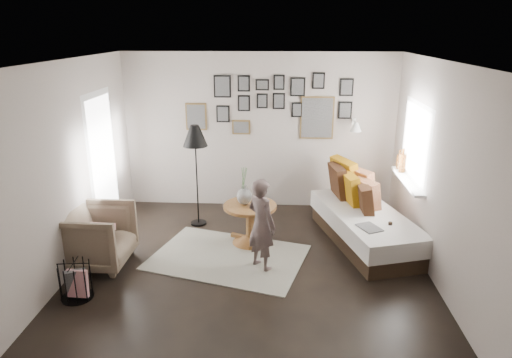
# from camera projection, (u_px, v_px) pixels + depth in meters

# --- Properties ---
(ground) EXTENTS (4.80, 4.80, 0.00)m
(ground) POSITION_uv_depth(u_px,v_px,m) (250.00, 274.00, 5.75)
(ground) COLOR black
(ground) RESTS_ON ground
(wall_back) EXTENTS (4.50, 0.00, 4.50)m
(wall_back) POSITION_uv_depth(u_px,v_px,m) (259.00, 132.00, 7.62)
(wall_back) COLOR #A3988F
(wall_back) RESTS_ON ground
(wall_front) EXTENTS (4.50, 0.00, 4.50)m
(wall_front) POSITION_uv_depth(u_px,v_px,m) (225.00, 286.00, 3.07)
(wall_front) COLOR #A3988F
(wall_front) RESTS_ON ground
(wall_left) EXTENTS (0.00, 4.80, 4.80)m
(wall_left) POSITION_uv_depth(u_px,v_px,m) (62.00, 173.00, 5.46)
(wall_left) COLOR #A3988F
(wall_left) RESTS_ON ground
(wall_right) EXTENTS (0.00, 4.80, 4.80)m
(wall_right) POSITION_uv_depth(u_px,v_px,m) (445.00, 179.00, 5.23)
(wall_right) COLOR #A3988F
(wall_right) RESTS_ON ground
(ceiling) EXTENTS (4.80, 4.80, 0.00)m
(ceiling) POSITION_uv_depth(u_px,v_px,m) (249.00, 62.00, 4.93)
(ceiling) COLOR white
(ceiling) RESTS_ON wall_back
(door_left) EXTENTS (0.00, 2.14, 2.14)m
(door_left) POSITION_uv_depth(u_px,v_px,m) (103.00, 165.00, 6.68)
(door_left) COLOR white
(door_left) RESTS_ON wall_left
(window_right) EXTENTS (0.15, 1.32, 1.30)m
(window_right) POSITION_uv_depth(u_px,v_px,m) (405.00, 174.00, 6.62)
(window_right) COLOR white
(window_right) RESTS_ON wall_right
(gallery_wall) EXTENTS (2.74, 0.03, 1.08)m
(gallery_wall) POSITION_uv_depth(u_px,v_px,m) (277.00, 106.00, 7.45)
(gallery_wall) COLOR brown
(gallery_wall) RESTS_ON wall_back
(wall_sconce) EXTENTS (0.18, 0.36, 0.16)m
(wall_sconce) POSITION_uv_depth(u_px,v_px,m) (356.00, 127.00, 7.24)
(wall_sconce) COLOR white
(wall_sconce) RESTS_ON wall_back
(rug) EXTENTS (2.29, 1.88, 0.01)m
(rug) POSITION_uv_depth(u_px,v_px,m) (228.00, 257.00, 6.16)
(rug) COLOR beige
(rug) RESTS_ON ground
(pedestal_table) EXTENTS (0.75, 0.75, 0.59)m
(pedestal_table) POSITION_uv_depth(u_px,v_px,m) (250.00, 225.00, 6.50)
(pedestal_table) COLOR brown
(pedestal_table) RESTS_ON ground
(vase) EXTENTS (0.21, 0.21, 0.54)m
(vase) POSITION_uv_depth(u_px,v_px,m) (244.00, 193.00, 6.37)
(vase) COLOR black
(vase) RESTS_ON pedestal_table
(candles) EXTENTS (0.13, 0.13, 0.28)m
(candles) POSITION_uv_depth(u_px,v_px,m) (258.00, 196.00, 6.35)
(candles) COLOR black
(candles) RESTS_ON pedestal_table
(daybed) EXTENTS (1.44, 2.25, 1.03)m
(daybed) POSITION_uv_depth(u_px,v_px,m) (364.00, 219.00, 6.59)
(daybed) COLOR black
(daybed) RESTS_ON ground
(magazine_on_daybed) EXTENTS (0.35, 0.39, 0.02)m
(magazine_on_daybed) POSITION_uv_depth(u_px,v_px,m) (369.00, 228.00, 5.93)
(magazine_on_daybed) COLOR black
(magazine_on_daybed) RESTS_ON daybed
(armchair) EXTENTS (0.88, 0.85, 0.79)m
(armchair) POSITION_uv_depth(u_px,v_px,m) (96.00, 236.00, 5.88)
(armchair) COLOR brown
(armchair) RESTS_ON ground
(armchair_cushion) EXTENTS (0.37, 0.38, 0.16)m
(armchair_cushion) POSITION_uv_depth(u_px,v_px,m) (97.00, 229.00, 5.90)
(armchair_cushion) COLOR beige
(armchair_cushion) RESTS_ON armchair
(floor_lamp) EXTENTS (0.37, 0.37, 1.59)m
(floor_lamp) POSITION_uv_depth(u_px,v_px,m) (195.00, 140.00, 6.80)
(floor_lamp) COLOR black
(floor_lamp) RESTS_ON ground
(magazine_basket) EXTENTS (0.39, 0.39, 0.43)m
(magazine_basket) POSITION_uv_depth(u_px,v_px,m) (76.00, 281.00, 5.19)
(magazine_basket) COLOR black
(magazine_basket) RESTS_ON ground
(demijohn_large) EXTENTS (0.34, 0.34, 0.51)m
(demijohn_large) POSITION_uv_depth(u_px,v_px,m) (388.00, 244.00, 6.12)
(demijohn_large) COLOR black
(demijohn_large) RESTS_ON ground
(demijohn_small) EXTENTS (0.30, 0.30, 0.47)m
(demijohn_small) POSITION_uv_depth(u_px,v_px,m) (403.00, 250.00, 6.01)
(demijohn_small) COLOR black
(demijohn_small) RESTS_ON ground
(child) EXTENTS (0.52, 0.52, 1.21)m
(child) POSITION_uv_depth(u_px,v_px,m) (261.00, 224.00, 5.73)
(child) COLOR brown
(child) RESTS_ON ground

